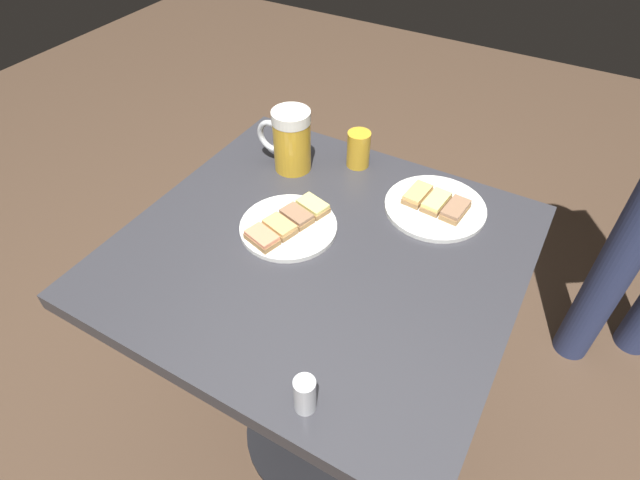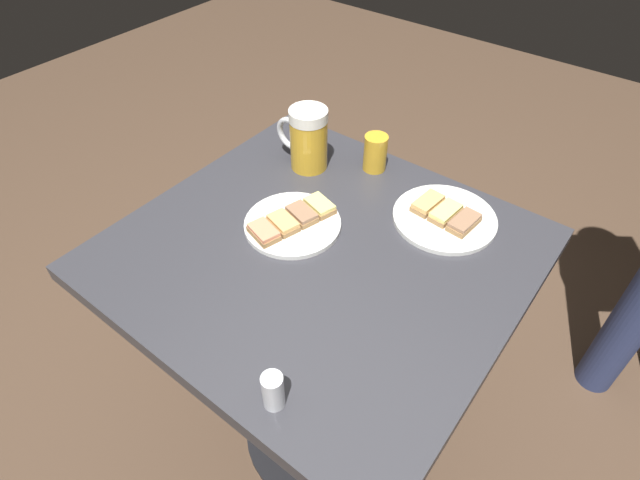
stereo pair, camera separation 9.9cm
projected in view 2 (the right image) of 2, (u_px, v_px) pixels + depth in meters
name	position (u px, v px, depth m)	size (l,w,h in m)	color
ground_plane	(320.00, 429.00, 1.54)	(6.00, 6.00, 0.00)	#4C3828
cafe_table	(320.00, 303.00, 1.12)	(0.76, 0.72, 0.78)	black
plate_near	(293.00, 222.00, 1.04)	(0.20, 0.20, 0.03)	white
plate_far	(445.00, 217.00, 1.05)	(0.22, 0.22, 0.03)	white
beer_mug	(307.00, 139.00, 1.15)	(0.14, 0.09, 0.15)	gold
beer_glass_small	(375.00, 153.00, 1.16)	(0.05, 0.05, 0.09)	gold
salt_shaker	(273.00, 391.00, 0.74)	(0.03, 0.03, 0.07)	silver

